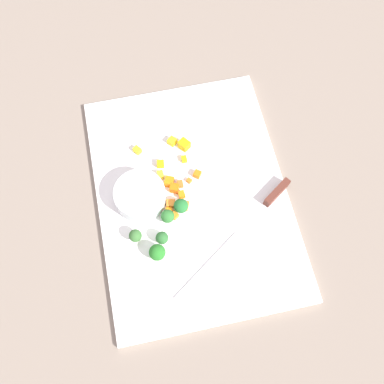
% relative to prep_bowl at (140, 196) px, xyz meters
% --- Properties ---
extents(ground_plane, '(4.00, 4.00, 0.00)m').
position_rel_prep_bowl_xyz_m(ground_plane, '(-0.01, -0.10, -0.03)').
color(ground_plane, gray).
extents(cutting_board, '(0.53, 0.39, 0.01)m').
position_rel_prep_bowl_xyz_m(cutting_board, '(-0.01, -0.10, -0.03)').
color(cutting_board, white).
rests_on(cutting_board, ground_plane).
extents(prep_bowl, '(0.10, 0.10, 0.04)m').
position_rel_prep_bowl_xyz_m(prep_bowl, '(0.00, 0.00, 0.00)').
color(prep_bowl, white).
rests_on(prep_bowl, cutting_board).
extents(chef_knife, '(0.20, 0.28, 0.02)m').
position_rel_prep_bowl_xyz_m(chef_knife, '(-0.09, -0.22, -0.01)').
color(chef_knife, silver).
rests_on(chef_knife, cutting_board).
extents(carrot_dice_0, '(0.01, 0.01, 0.01)m').
position_rel_prep_bowl_xyz_m(carrot_dice_0, '(0.02, -0.10, -0.02)').
color(carrot_dice_0, orange).
rests_on(carrot_dice_0, cutting_board).
extents(carrot_dice_1, '(0.02, 0.02, 0.01)m').
position_rel_prep_bowl_xyz_m(carrot_dice_1, '(-0.02, -0.06, -0.01)').
color(carrot_dice_1, orange).
rests_on(carrot_dice_1, cutting_board).
extents(carrot_dice_2, '(0.01, 0.01, 0.01)m').
position_rel_prep_bowl_xyz_m(carrot_dice_2, '(-0.04, -0.05, -0.02)').
color(carrot_dice_2, orange).
rests_on(carrot_dice_2, cutting_board).
extents(carrot_dice_3, '(0.01, 0.01, 0.01)m').
position_rel_prep_bowl_xyz_m(carrot_dice_3, '(0.02, -0.08, -0.01)').
color(carrot_dice_3, orange).
rests_on(carrot_dice_3, cutting_board).
extents(carrot_dice_4, '(0.02, 0.02, 0.02)m').
position_rel_prep_bowl_xyz_m(carrot_dice_4, '(-0.03, -0.08, -0.01)').
color(carrot_dice_4, orange).
rests_on(carrot_dice_4, cutting_board).
extents(carrot_dice_5, '(0.02, 0.02, 0.02)m').
position_rel_prep_bowl_xyz_m(carrot_dice_5, '(0.02, -0.06, -0.01)').
color(carrot_dice_5, orange).
rests_on(carrot_dice_5, cutting_board).
extents(carrot_dice_6, '(0.02, 0.02, 0.01)m').
position_rel_prep_bowl_xyz_m(carrot_dice_6, '(0.03, -0.12, -0.01)').
color(carrot_dice_6, orange).
rests_on(carrot_dice_6, cutting_board).
extents(carrot_dice_7, '(0.02, 0.02, 0.02)m').
position_rel_prep_bowl_xyz_m(carrot_dice_7, '(0.01, -0.07, -0.01)').
color(carrot_dice_7, orange).
rests_on(carrot_dice_7, cutting_board).
extents(carrot_dice_8, '(0.02, 0.02, 0.01)m').
position_rel_prep_bowl_xyz_m(carrot_dice_8, '(-0.05, -0.06, -0.01)').
color(carrot_dice_8, orange).
rests_on(carrot_dice_8, cutting_board).
extents(carrot_dice_9, '(0.01, 0.01, 0.01)m').
position_rel_prep_bowl_xyz_m(carrot_dice_9, '(-0.01, -0.08, -0.01)').
color(carrot_dice_9, orange).
rests_on(carrot_dice_9, cutting_board).
extents(pepper_dice_0, '(0.01, 0.01, 0.01)m').
position_rel_prep_bowl_xyz_m(pepper_dice_0, '(0.07, -0.10, -0.01)').
color(pepper_dice_0, yellow).
rests_on(pepper_dice_0, cutting_board).
extents(pepper_dice_1, '(0.02, 0.01, 0.01)m').
position_rel_prep_bowl_xyz_m(pepper_dice_1, '(0.04, -0.05, -0.01)').
color(pepper_dice_1, yellow).
rests_on(pepper_dice_1, cutting_board).
extents(pepper_dice_2, '(0.02, 0.02, 0.01)m').
position_rel_prep_bowl_xyz_m(pepper_dice_2, '(0.11, -0.01, -0.01)').
color(pepper_dice_2, yellow).
rests_on(pepper_dice_2, cutting_board).
extents(pepper_dice_3, '(0.02, 0.02, 0.01)m').
position_rel_prep_bowl_xyz_m(pepper_dice_3, '(0.12, -0.09, -0.01)').
color(pepper_dice_3, yellow).
rests_on(pepper_dice_3, cutting_board).
extents(pepper_dice_4, '(0.02, 0.02, 0.01)m').
position_rel_prep_bowl_xyz_m(pepper_dice_4, '(0.07, -0.05, -0.01)').
color(pepper_dice_4, yellow).
rests_on(pepper_dice_4, cutting_board).
extents(pepper_dice_5, '(0.03, 0.03, 0.02)m').
position_rel_prep_bowl_xyz_m(pepper_dice_5, '(0.10, -0.11, -0.01)').
color(pepper_dice_5, yellow).
rests_on(pepper_dice_5, cutting_board).
extents(broccoli_floret_0, '(0.03, 0.03, 0.03)m').
position_rel_prep_bowl_xyz_m(broccoli_floret_0, '(-0.08, 0.02, 0.00)').
color(broccoli_floret_0, '#90C05C').
rests_on(broccoli_floret_0, cutting_board).
extents(broccoli_floret_1, '(0.03, 0.03, 0.03)m').
position_rel_prep_bowl_xyz_m(broccoli_floret_1, '(-0.09, -0.03, -0.00)').
color(broccoli_floret_1, '#80BC67').
rests_on(broccoli_floret_1, cutting_board).
extents(broccoli_floret_2, '(0.03, 0.03, 0.03)m').
position_rel_prep_bowl_xyz_m(broccoli_floret_2, '(-0.04, -0.08, -0.00)').
color(broccoli_floret_2, '#8ABC6A').
rests_on(broccoli_floret_2, cutting_board).
extents(broccoli_floret_3, '(0.03, 0.03, 0.03)m').
position_rel_prep_bowl_xyz_m(broccoli_floret_3, '(-0.05, -0.05, -0.00)').
color(broccoli_floret_3, '#80AD59').
rests_on(broccoli_floret_3, cutting_board).
extents(broccoli_floret_4, '(0.03, 0.03, 0.04)m').
position_rel_prep_bowl_xyz_m(broccoli_floret_4, '(-0.12, -0.01, -0.00)').
color(broccoli_floret_4, '#8BB75E').
rests_on(broccoli_floret_4, cutting_board).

